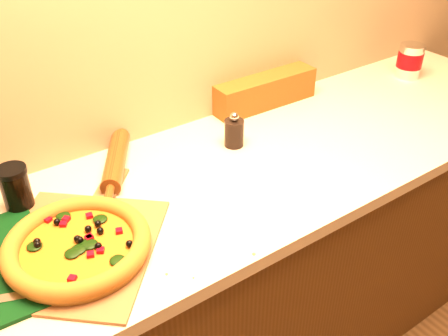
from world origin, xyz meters
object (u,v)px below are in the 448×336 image
(coffee_canister, at_px, (410,60))
(dark_jar, at_px, (16,188))
(pizza, at_px, (77,245))
(rolling_pin, at_px, (116,160))
(pepper_grinder, at_px, (234,132))
(pizza_peel, at_px, (79,244))

(coffee_canister, relative_size, dark_jar, 1.09)
(pizza, distance_m, rolling_pin, 0.37)
(dark_jar, bearing_deg, pepper_grinder, -5.74)
(pizza_peel, distance_m, pepper_grinder, 0.61)
(pizza, relative_size, pepper_grinder, 2.94)
(pepper_grinder, bearing_deg, coffee_canister, 2.04)
(pizza, height_order, pepper_grinder, pepper_grinder)
(pizza_peel, bearing_deg, pizza, -66.67)
(pizza, distance_m, pepper_grinder, 0.63)
(pepper_grinder, distance_m, dark_jar, 0.66)
(rolling_pin, height_order, coffee_canister, coffee_canister)
(rolling_pin, xyz_separation_m, dark_jar, (-0.29, -0.03, 0.03))
(pizza_peel, relative_size, pizza, 1.60)
(pepper_grinder, relative_size, rolling_pin, 0.32)
(pizza, xyz_separation_m, dark_jar, (-0.06, 0.26, 0.03))
(pepper_grinder, bearing_deg, pizza_peel, -164.24)
(pizza, distance_m, dark_jar, 0.27)
(pizza_peel, relative_size, pepper_grinder, 4.70)
(pizza, bearing_deg, dark_jar, 102.70)
(pepper_grinder, bearing_deg, rolling_pin, 165.49)
(pizza_peel, distance_m, coffee_canister, 1.50)
(pepper_grinder, height_order, coffee_canister, coffee_canister)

